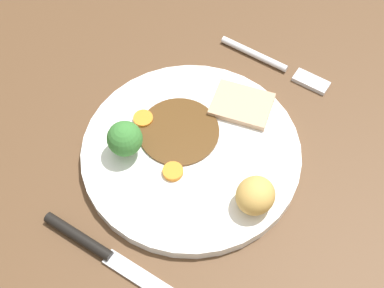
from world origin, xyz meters
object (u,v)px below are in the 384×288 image
(meat_slice_main, at_px, (242,105))
(carrot_coin_front, at_px, (173,172))
(fork, at_px, (277,65))
(knife, at_px, (103,253))
(roast_potato_left, at_px, (255,196))
(carrot_coin_back, at_px, (143,119))
(broccoli_floret, at_px, (125,139))
(dinner_plate, at_px, (192,152))

(meat_slice_main, height_order, carrot_coin_front, meat_slice_main)
(carrot_coin_front, bearing_deg, fork, 172.46)
(fork, xyz_separation_m, knife, (0.32, -0.04, 0.00))
(roast_potato_left, xyz_separation_m, carrot_coin_back, (-0.03, -0.16, -0.02))
(meat_slice_main, relative_size, fork, 0.46)
(carrot_coin_back, distance_m, fork, 0.19)
(roast_potato_left, xyz_separation_m, carrot_coin_front, (0.01, -0.10, -0.02))
(meat_slice_main, relative_size, broccoli_floret, 1.50)
(meat_slice_main, xyz_separation_m, fork, (-0.09, 0.01, -0.01))
(broccoli_floret, height_order, fork, broccoli_floret)
(carrot_coin_front, xyz_separation_m, knife, (0.11, -0.01, -0.01))
(fork, relative_size, knife, 0.82)
(roast_potato_left, height_order, carrot_coin_front, roast_potato_left)
(carrot_coin_front, distance_m, fork, 0.21)
(carrot_coin_back, height_order, knife, carrot_coin_back)
(dinner_plate, relative_size, roast_potato_left, 5.68)
(meat_slice_main, bearing_deg, roast_potato_left, 34.10)
(dinner_plate, bearing_deg, meat_slice_main, 165.92)
(meat_slice_main, relative_size, carrot_coin_back, 2.99)
(fork, bearing_deg, carrot_coin_back, -118.01)
(meat_slice_main, xyz_separation_m, broccoli_floret, (0.12, -0.08, 0.02))
(knife, bearing_deg, meat_slice_main, 82.82)
(meat_slice_main, xyz_separation_m, roast_potato_left, (0.11, 0.07, 0.02))
(dinner_plate, bearing_deg, broccoli_floret, -56.61)
(meat_slice_main, relative_size, carrot_coin_front, 3.00)
(broccoli_floret, bearing_deg, knife, 22.13)
(dinner_plate, xyz_separation_m, fork, (-0.17, 0.03, -0.00))
(fork, distance_m, knife, 0.33)
(carrot_coin_back, bearing_deg, roast_potato_left, 79.43)
(roast_potato_left, bearing_deg, broccoli_floret, -84.49)
(meat_slice_main, relative_size, knife, 0.38)
(knife, bearing_deg, broccoli_floret, 113.94)
(dinner_plate, height_order, broccoli_floret, broccoli_floret)
(broccoli_floret, bearing_deg, carrot_coin_back, -170.61)
(knife, bearing_deg, roast_potato_left, 50.90)
(carrot_coin_front, height_order, broccoli_floret, broccoli_floret)
(dinner_plate, distance_m, carrot_coin_back, 0.07)
(dinner_plate, distance_m, fork, 0.17)
(carrot_coin_back, height_order, broccoli_floret, broccoli_floret)
(roast_potato_left, distance_m, broccoli_floret, 0.16)
(dinner_plate, bearing_deg, fork, 171.43)
(roast_potato_left, relative_size, fork, 0.29)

